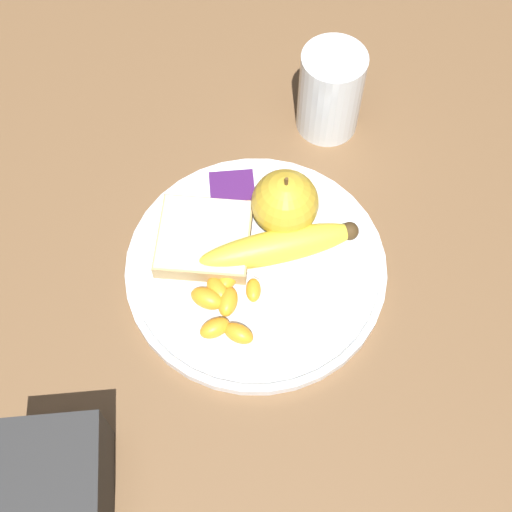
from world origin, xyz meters
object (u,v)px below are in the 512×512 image
at_px(bread_slice, 204,239).
at_px(plate, 256,267).
at_px(apple, 285,203).
at_px(juice_glass, 330,94).
at_px(banana, 279,246).
at_px(fork, 254,271).
at_px(jam_packet, 232,191).
at_px(condiment_caddy, 58,474).

bearing_deg(bread_slice, plate, -30.24).
height_order(apple, bread_slice, apple).
bearing_deg(bread_slice, juice_glass, 46.21).
bearing_deg(banana, fork, -146.60).
distance_m(bread_slice, jam_packet, 0.07).
relative_size(apple, fork, 0.48).
relative_size(fork, condiment_caddy, 1.96).
distance_m(juice_glass, bread_slice, 0.22).
height_order(plate, jam_packet, jam_packet).
bearing_deg(juice_glass, condiment_caddy, -126.74).
xyz_separation_m(juice_glass, condiment_caddy, (-0.29, -0.39, -0.01)).
relative_size(plate, juice_glass, 2.54).
bearing_deg(apple, juice_glass, 64.41).
bearing_deg(condiment_caddy, jam_packet, 59.10).
relative_size(plate, fork, 1.65).
bearing_deg(bread_slice, banana, -14.30).
bearing_deg(condiment_caddy, fork, 45.81).
distance_m(fork, condiment_caddy, 0.27).
xyz_separation_m(plate, apple, (0.03, 0.05, 0.04)).
distance_m(juice_glass, apple, 0.15).
bearing_deg(juice_glass, jam_packet, -139.32).
relative_size(juice_glass, apple, 1.35).
relative_size(bread_slice, fork, 0.66).
bearing_deg(plate, bread_slice, 149.76).
relative_size(banana, condiment_caddy, 2.04).
height_order(plate, apple, apple).
xyz_separation_m(juice_glass, apple, (-0.07, -0.14, -0.00)).
height_order(juice_glass, jam_packet, juice_glass).
bearing_deg(juice_glass, apple, -115.59).
relative_size(apple, condiment_caddy, 0.94).
bearing_deg(banana, juice_glass, 67.04).
relative_size(juice_glass, condiment_caddy, 1.27).
height_order(banana, fork, banana).
xyz_separation_m(banana, bread_slice, (-0.08, 0.02, -0.01)).
xyz_separation_m(juice_glass, jam_packet, (-0.12, -0.10, -0.03)).
distance_m(plate, juice_glass, 0.22).
bearing_deg(jam_packet, plate, -78.21).
xyz_separation_m(banana, fork, (-0.03, -0.02, -0.02)).
height_order(apple, condiment_caddy, apple).
relative_size(plate, condiment_caddy, 3.22).
bearing_deg(apple, fork, -122.19).
distance_m(banana, bread_slice, 0.08).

